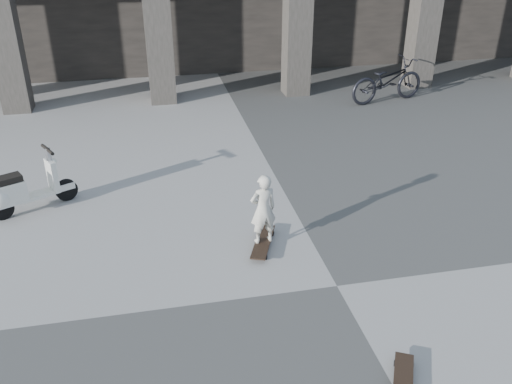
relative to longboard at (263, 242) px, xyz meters
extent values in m
plane|color=#454442|center=(0.75, -1.13, -0.07)|extent=(90.00, 90.00, 0.00)
cube|color=#2D2B25|center=(-4.61, 7.37, 1.93)|extent=(0.65, 0.65, 4.00)
cube|color=#2D2B25|center=(-1.04, 7.37, 1.93)|extent=(0.65, 0.65, 4.00)
cube|color=#2D2B25|center=(2.53, 7.37, 1.93)|extent=(0.65, 0.65, 4.00)
cube|color=#2D2B25|center=(6.10, 7.37, 1.93)|extent=(0.65, 0.65, 4.00)
cube|color=black|center=(0.00, 0.00, 0.01)|extent=(0.55, 0.96, 0.02)
cube|color=#B2B2B7|center=(0.12, 0.31, -0.03)|extent=(0.20, 0.12, 0.03)
cube|color=#B2B2B7|center=(-0.12, -0.31, -0.03)|extent=(0.20, 0.12, 0.03)
cylinder|color=black|center=(0.03, 0.34, -0.04)|extent=(0.05, 0.08, 0.07)
cylinder|color=black|center=(0.21, 0.27, -0.04)|extent=(0.05, 0.08, 0.07)
cylinder|color=black|center=(-0.21, -0.27, -0.04)|extent=(0.05, 0.08, 0.07)
cylinder|color=black|center=(-0.03, -0.34, -0.04)|extent=(0.05, 0.08, 0.07)
cube|color=black|center=(0.84, -2.89, 0.01)|extent=(0.53, 0.79, 0.02)
cube|color=#B2B2B7|center=(0.97, -2.65, -0.03)|extent=(0.18, 0.12, 0.03)
cylinder|color=black|center=(0.89, -2.61, -0.04)|extent=(0.06, 0.07, 0.07)
cylinder|color=black|center=(1.04, -2.69, -0.04)|extent=(0.06, 0.07, 0.07)
imported|color=beige|center=(0.00, 0.00, 0.55)|extent=(0.43, 0.32, 1.06)
cylinder|color=black|center=(-2.96, 2.13, 0.11)|extent=(0.37, 0.25, 0.37)
cylinder|color=black|center=(-3.90, 1.65, 0.11)|extent=(0.37, 0.25, 0.37)
cube|color=silver|center=(-3.40, 1.90, 0.17)|extent=(0.61, 0.47, 0.07)
cube|color=silver|center=(-3.76, 1.72, 0.34)|extent=(0.59, 0.50, 0.35)
cube|color=black|center=(-3.76, 1.72, 0.58)|extent=(0.52, 0.43, 0.09)
cube|color=silver|center=(-3.12, 2.04, 0.44)|extent=(0.23, 0.32, 0.54)
cube|color=silver|center=(-2.96, 2.13, 0.19)|extent=(0.31, 0.24, 0.11)
cylinder|color=#B2B2B7|center=(-3.12, 2.04, 0.78)|extent=(0.11, 0.11, 0.28)
cylinder|color=black|center=(-3.12, 2.04, 0.90)|extent=(0.26, 0.44, 0.06)
sphere|color=white|center=(-3.07, 2.07, 0.67)|extent=(0.11, 0.11, 0.11)
imported|color=black|center=(4.65, 6.17, 0.48)|extent=(2.24, 1.20, 1.12)
camera|label=1|loc=(-1.48, -6.57, 4.27)|focal=38.00mm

